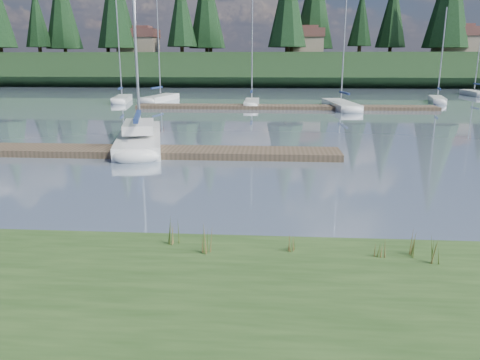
{
  "coord_description": "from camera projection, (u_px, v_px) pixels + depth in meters",
  "views": [
    {
      "loc": [
        1.03,
        -11.29,
        4.15
      ],
      "look_at": [
        0.26,
        -0.5,
        1.37
      ],
      "focal_mm": 35.0,
      "sensor_mm": 36.0,
      "label": 1
    }
  ],
  "objects": [
    {
      "name": "sailboat_bg_4",
      "position": [
        437.0,
        99.0,
        47.12
      ],
      "size": [
        2.47,
        6.17,
        9.14
      ],
      "rotation": [
        0.0,
        0.0,
        1.35
      ],
      "color": "silver",
      "rests_on": "ground"
    },
    {
      "name": "sailboat_bg_5",
      "position": [
        472.0,
        92.0,
        56.4
      ],
      "size": [
        1.76,
        7.06,
        10.1
      ],
      "rotation": [
        0.0,
        0.0,
        1.51
      ],
      "color": "silver",
      "rests_on": "ground"
    },
    {
      "name": "house_1",
      "position": [
        304.0,
        40.0,
        78.36
      ],
      "size": [
        6.3,
        5.3,
        4.65
      ],
      "color": "gray",
      "rests_on": "ridge"
    },
    {
      "name": "ridge",
      "position": [
        268.0,
        69.0,
        81.9
      ],
      "size": [
        200.0,
        20.0,
        5.0
      ],
      "primitive_type": "cube",
      "color": "black",
      "rests_on": "ground"
    },
    {
      "name": "weed_2",
      "position": [
        437.0,
        252.0,
        8.94
      ],
      "size": [
        0.17,
        0.14,
        0.57
      ],
      "color": "#475B23",
      "rests_on": "bank"
    },
    {
      "name": "sailboat_bg_3",
      "position": [
        339.0,
        104.0,
        42.11
      ],
      "size": [
        2.67,
        9.15,
        13.13
      ],
      "rotation": [
        0.0,
        0.0,
        1.67
      ],
      "color": "silver",
      "rests_on": "ground"
    },
    {
      "name": "conifer_1",
      "position": [
        37.0,
        17.0,
        80.53
      ],
      "size": [
        4.4,
        4.4,
        11.3
      ],
      "color": "#382619",
      "rests_on": "ridge"
    },
    {
      "name": "weed_4",
      "position": [
        380.0,
        250.0,
        9.2
      ],
      "size": [
        0.17,
        0.14,
        0.4
      ],
      "color": "#475B23",
      "rests_on": "bank"
    },
    {
      "name": "mud_lip",
      "position": [
        225.0,
        248.0,
        10.45
      ],
      "size": [
        60.0,
        0.5,
        0.14
      ],
      "primitive_type": "cube",
      "color": "#33281C",
      "rests_on": "ground"
    },
    {
      "name": "sailboat_bg_2",
      "position": [
        252.0,
        102.0,
        43.54
      ],
      "size": [
        1.36,
        6.34,
        9.68
      ],
      "rotation": [
        0.0,
        0.0,
        1.59
      ],
      "color": "silver",
      "rests_on": "ground"
    },
    {
      "name": "house_0",
      "position": [
        139.0,
        41.0,
        79.32
      ],
      "size": [
        6.3,
        5.3,
        4.65
      ],
      "color": "gray",
      "rests_on": "ridge"
    },
    {
      "name": "sailboat_bg_1",
      "position": [
        163.0,
        97.0,
        49.36
      ],
      "size": [
        2.7,
        8.01,
        11.74
      ],
      "rotation": [
        0.0,
        0.0,
        1.42
      ],
      "color": "silver",
      "rests_on": "ground"
    },
    {
      "name": "dock_near",
      "position": [
        160.0,
        152.0,
        20.95
      ],
      "size": [
        16.0,
        2.0,
        0.3
      ],
      "primitive_type": "cube",
      "color": "#4C3D2C",
      "rests_on": "ground"
    },
    {
      "name": "conifer_2",
      "position": [
        115.0,
        0.0,
        76.04
      ],
      "size": [
        6.6,
        6.6,
        16.05
      ],
      "color": "#382619",
      "rests_on": "ridge"
    },
    {
      "name": "conifer_5",
      "position": [
        361.0,
        17.0,
        75.89
      ],
      "size": [
        3.96,
        3.96,
        10.35
      ],
      "color": "#382619",
      "rests_on": "ridge"
    },
    {
      "name": "conifer_4",
      "position": [
        288.0,
        0.0,
        72.29
      ],
      "size": [
        6.16,
        6.16,
        15.1
      ],
      "color": "#382619",
      "rests_on": "ridge"
    },
    {
      "name": "house_2",
      "position": [
        456.0,
        39.0,
        74.77
      ],
      "size": [
        6.3,
        5.3,
        4.65
      ],
      "color": "gray",
      "rests_on": "ridge"
    },
    {
      "name": "weed_0",
      "position": [
        207.0,
        241.0,
        9.41
      ],
      "size": [
        0.17,
        0.14,
        0.65
      ],
      "color": "#475B23",
      "rests_on": "bank"
    },
    {
      "name": "weed_3",
      "position": [
        174.0,
        232.0,
        9.9
      ],
      "size": [
        0.17,
        0.14,
        0.65
      ],
      "color": "#475B23",
      "rests_on": "bank"
    },
    {
      "name": "weed_5",
      "position": [
        416.0,
        243.0,
        9.29
      ],
      "size": [
        0.17,
        0.14,
        0.63
      ],
      "color": "#475B23",
      "rests_on": "bank"
    },
    {
      "name": "sailboat_bg_0",
      "position": [
        123.0,
        98.0,
        48.08
      ],
      "size": [
        2.61,
        7.04,
        10.14
      ],
      "rotation": [
        0.0,
        0.0,
        1.76
      ],
      "color": "silver",
      "rests_on": "ground"
    },
    {
      "name": "ground",
      "position": [
        262.0,
        109.0,
        40.99
      ],
      "size": [
        200.0,
        200.0,
        0.0
      ],
      "primitive_type": "plane",
      "color": "slate",
      "rests_on": "ground"
    },
    {
      "name": "weed_1",
      "position": [
        290.0,
        242.0,
        9.54
      ],
      "size": [
        0.17,
        0.14,
        0.46
      ],
      "color": "#475B23",
      "rests_on": "bank"
    },
    {
      "name": "sailboat_main",
      "position": [
        140.0,
        133.0,
        24.45
      ],
      "size": [
        4.35,
        10.33,
        14.47
      ],
      "rotation": [
        0.0,
        0.0,
        1.81
      ],
      "color": "silver",
      "rests_on": "ground"
    },
    {
      "name": "conifer_3",
      "position": [
        210.0,
        14.0,
        79.32
      ],
      "size": [
        4.84,
        4.84,
        12.25
      ],
      "color": "#382619",
      "rests_on": "ridge"
    },
    {
      "name": "dock_far",
      "position": [
        285.0,
        107.0,
        40.82
      ],
      "size": [
        26.0,
        2.2,
        0.3
      ],
      "primitive_type": "cube",
      "color": "#4C3D2C",
      "rests_on": "ground"
    }
  ]
}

